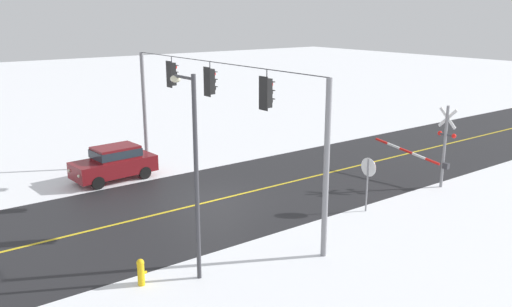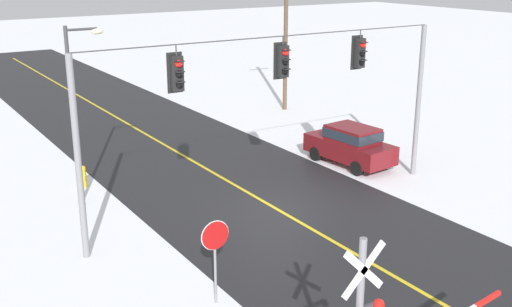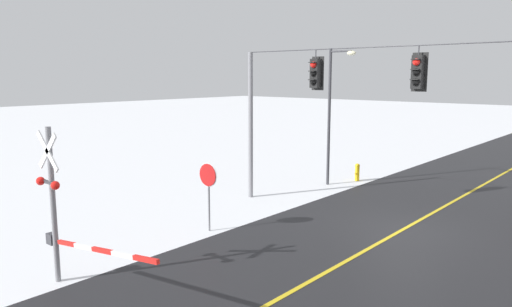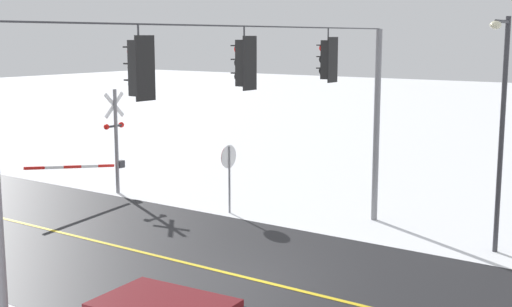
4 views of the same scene
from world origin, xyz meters
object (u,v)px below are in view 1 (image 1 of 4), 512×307
(streetlamp_near, at_px, (192,158))
(stop_sign, at_px, (368,173))
(railroad_crossing, at_px, (437,145))
(fire_hydrant, at_px, (141,271))
(parked_car_maroon, at_px, (115,162))

(streetlamp_near, bearing_deg, stop_sign, -85.97)
(railroad_crossing, height_order, fire_hydrant, railroad_crossing)
(railroad_crossing, bearing_deg, stop_sign, 94.67)
(railroad_crossing, height_order, parked_car_maroon, railroad_crossing)
(streetlamp_near, distance_m, fire_hydrant, 3.87)
(stop_sign, height_order, fire_hydrant, stop_sign)
(fire_hydrant, bearing_deg, streetlamp_near, -105.20)
(streetlamp_near, bearing_deg, fire_hydrant, 74.80)
(stop_sign, distance_m, fire_hydrant, 10.53)
(parked_car_maroon, xyz_separation_m, streetlamp_near, (-11.19, 1.89, 2.96))
(railroad_crossing, distance_m, parked_car_maroon, 15.95)
(stop_sign, relative_size, streetlamp_near, 0.36)
(railroad_crossing, xyz_separation_m, streetlamp_near, (-1.06, 14.17, 1.92))
(railroad_crossing, bearing_deg, parked_car_maroon, 50.46)
(stop_sign, relative_size, parked_car_maroon, 0.55)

